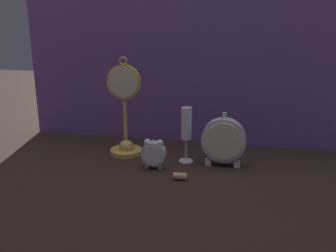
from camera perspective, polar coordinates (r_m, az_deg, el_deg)
name	(u,v)px	position (r m, az deg, el deg)	size (l,w,h in m)	color
ground_plane	(163,172)	(1.22, -0.76, -7.03)	(4.00, 4.00, 0.00)	black
fabric_backdrop_drape	(181,58)	(1.45, 1.99, 10.26)	(1.24, 0.01, 0.66)	#6B478E
pocket_watch_on_stand	(125,119)	(1.35, -6.55, 1.03)	(0.12, 0.12, 0.35)	gold
alarm_clock_twin_bell	(154,153)	(1.23, -2.21, -4.07)	(0.08, 0.03, 0.10)	silver
mantel_clock_silver	(224,140)	(1.25, 8.46, -2.19)	(0.15, 0.04, 0.19)	silver
champagne_flute	(186,128)	(1.27, 2.81, -0.28)	(0.05, 0.05, 0.19)	silver
wine_cork	(180,176)	(1.16, 1.87, -7.67)	(0.02, 0.02, 0.04)	tan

